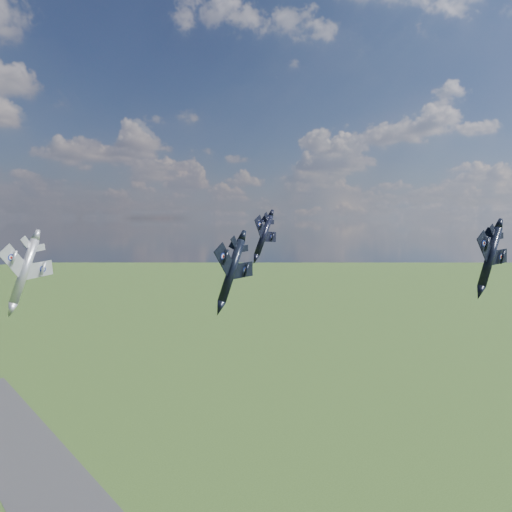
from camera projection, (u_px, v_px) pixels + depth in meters
jet_lead_navy at (232, 270)px, 85.63m from camera, size 14.39×17.64×7.85m
jet_right_navy at (490, 257)px, 72.53m from camera, size 10.19×13.27×6.17m
jet_high_navy at (264, 235)px, 113.13m from camera, size 13.63×16.40×7.85m
jet_left_silver at (24, 271)px, 67.97m from camera, size 13.02×14.98×5.89m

